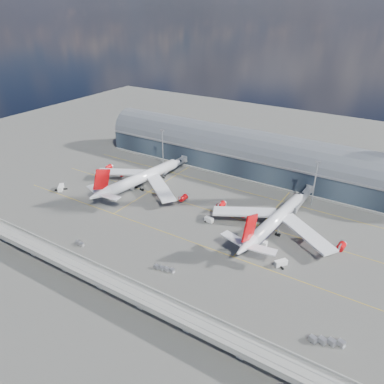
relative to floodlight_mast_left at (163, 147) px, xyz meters
The scene contains 19 objects.
ground 75.57m from the floodlight_mast_left, 47.73° to the right, with size 500.00×500.00×0.00m, color #474744.
taxi_lines 61.38m from the floodlight_mast_left, 33.34° to the right, with size 200.00×80.12×0.01m.
terminal 55.08m from the floodlight_mast_left, 24.69° to the left, with size 200.00×30.00×28.00m.
guideway 121.12m from the floodlight_mast_left, 65.56° to the right, with size 220.00×8.50×7.20m.
floodlight_mast_left is the anchor object (origin of this frame).
floodlight_mast_right 100.00m from the floodlight_mast_left, ahead, with size 3.00×0.70×25.70m.
airliner_left 35.23m from the floodlight_mast_left, 77.48° to the right, with size 68.13×71.68×21.86m.
airliner_right 99.45m from the floodlight_mast_left, 21.41° to the right, with size 66.21×69.22×21.95m.
jet_bridge_left 14.24m from the floodlight_mast_left, ahead, with size 4.40×28.00×7.25m.
jet_bridge_right 96.39m from the floodlight_mast_left, ahead, with size 4.40×32.00×7.25m.
service_truck_0 69.02m from the floodlight_mast_left, 116.41° to the right, with size 6.36×7.08×2.98m.
service_truck_1 77.63m from the floodlight_mast_left, 36.49° to the right, with size 4.77×2.68×2.65m.
service_truck_2 104.73m from the floodlight_mast_left, 29.54° to the right, with size 8.47×2.91×3.03m.
service_truck_3 121.10m from the floodlight_mast_left, 29.78° to the right, with size 4.99×5.77×2.69m.
service_truck_4 92.62m from the floodlight_mast_left, 14.91° to the right, with size 3.68×5.22×2.76m.
service_truck_5 38.88m from the floodlight_mast_left, 83.67° to the right, with size 4.94×5.78×2.69m.
cargo_train_0 97.57m from the floodlight_mast_left, 77.05° to the right, with size 4.85×2.07×1.60m.
cargo_train_1 110.28m from the floodlight_mast_left, 53.72° to the right, with size 9.35×3.23×1.54m.
cargo_train_2 160.10m from the floodlight_mast_left, 34.52° to the right, with size 11.53×5.91×1.94m.
Camera 1 is at (90.16, -131.66, 99.40)m, focal length 35.00 mm.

